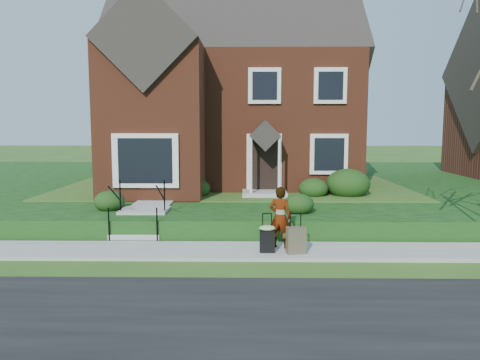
{
  "coord_description": "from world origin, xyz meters",
  "views": [
    {
      "loc": [
        0.57,
        -11.43,
        3.19
      ],
      "look_at": [
        0.36,
        2.0,
        1.59
      ],
      "focal_mm": 35.0,
      "sensor_mm": 36.0,
      "label": 1
    }
  ],
  "objects_px": {
    "woman": "(280,217)",
    "suitcase_black": "(267,237)",
    "front_steps": "(141,219)",
    "suitcase_olive": "(296,240)"
  },
  "relations": [
    {
      "from": "woman",
      "to": "suitcase_black",
      "type": "xyz_separation_m",
      "value": [
        -0.35,
        -0.44,
        -0.41
      ]
    },
    {
      "from": "suitcase_black",
      "to": "woman",
      "type": "bearing_deg",
      "value": 51.7
    },
    {
      "from": "woman",
      "to": "suitcase_black",
      "type": "bearing_deg",
      "value": 70.71
    },
    {
      "from": "suitcase_olive",
      "to": "woman",
      "type": "bearing_deg",
      "value": 113.39
    },
    {
      "from": "front_steps",
      "to": "suitcase_olive",
      "type": "bearing_deg",
      "value": -27.12
    },
    {
      "from": "woman",
      "to": "suitcase_olive",
      "type": "distance_m",
      "value": 0.78
    },
    {
      "from": "suitcase_black",
      "to": "suitcase_olive",
      "type": "distance_m",
      "value": 0.7
    },
    {
      "from": "woman",
      "to": "suitcase_olive",
      "type": "relative_size",
      "value": 1.6
    },
    {
      "from": "front_steps",
      "to": "suitcase_black",
      "type": "bearing_deg",
      "value": -30.46
    },
    {
      "from": "suitcase_black",
      "to": "suitcase_olive",
      "type": "bearing_deg",
      "value": -7.57
    }
  ]
}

